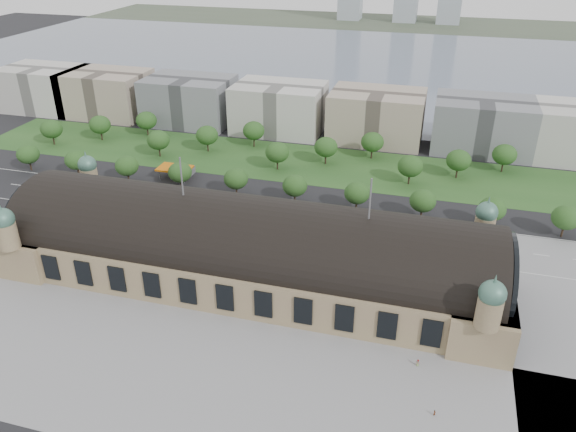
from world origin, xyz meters
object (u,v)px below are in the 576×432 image
(traffic_car_5, at_px, (372,222))
(parked_car_1, at_px, (114,217))
(parked_car_6, at_px, (221,235))
(pedestrian_1, at_px, (434,413))
(traffic_car_6, at_px, (511,256))
(traffic_car_3, at_px, (185,201))
(parked_car_4, at_px, (153,219))
(traffic_car_2, at_px, (118,198))
(parked_car_3, at_px, (188,224))
(traffic_car_4, at_px, (263,225))
(parked_car_2, at_px, (84,212))
(bus_mid, at_px, (269,231))
(petrol_station, at_px, (181,169))
(bus_east, at_px, (313,229))
(parked_car_5, at_px, (219,228))
(pedestrian_0, at_px, (418,363))
(bus_west, at_px, (210,220))
(parked_car_0, at_px, (110,213))

(traffic_car_5, distance_m, parked_car_1, 94.69)
(parked_car_1, distance_m, parked_car_6, 42.65)
(parked_car_1, relative_size, pedestrian_1, 3.07)
(traffic_car_6, bearing_deg, traffic_car_3, -98.65)
(traffic_car_5, bearing_deg, parked_car_4, 110.52)
(traffic_car_2, xyz_separation_m, parked_car_3, (35.53, -11.75, 0.12))
(traffic_car_4, distance_m, parked_car_3, 27.11)
(parked_car_2, relative_size, bus_mid, 0.43)
(petrol_station, height_order, bus_east, petrol_station)
(petrol_station, height_order, parked_car_1, petrol_station)
(parked_car_6, bearing_deg, traffic_car_4, 98.51)
(traffic_car_6, xyz_separation_m, parked_car_5, (-98.15, -8.54, 0.01))
(petrol_station, relative_size, parked_car_4, 3.13)
(parked_car_4, xyz_separation_m, pedestrian_0, (98.89, -50.62, 0.25))
(traffic_car_3, height_order, traffic_car_5, traffic_car_3)
(bus_west, bearing_deg, traffic_car_5, -77.09)
(parked_car_1, distance_m, parked_car_3, 28.65)
(petrol_station, relative_size, pedestrian_0, 7.09)
(bus_west, bearing_deg, pedestrian_0, -127.99)
(pedestrian_0, xyz_separation_m, pedestrian_1, (4.78, -14.99, -0.19))
(traffic_car_2, height_order, traffic_car_3, traffic_car_3)
(traffic_car_3, bearing_deg, petrol_station, 20.25)
(traffic_car_4, xyz_separation_m, traffic_car_5, (37.13, 13.32, -0.03))
(traffic_car_3, height_order, bus_east, bus_east)
(petrol_station, relative_size, parked_car_3, 2.89)
(traffic_car_5, height_order, bus_east, bus_east)
(traffic_car_4, height_order, parked_car_4, traffic_car_4)
(traffic_car_2, bearing_deg, parked_car_6, 73.86)
(parked_car_0, distance_m, parked_car_2, 9.86)
(traffic_car_2, distance_m, parked_car_1, 16.06)
(parked_car_5, distance_m, bus_mid, 17.82)
(parked_car_1, height_order, bus_east, bus_east)
(traffic_car_2, height_order, traffic_car_4, traffic_car_4)
(traffic_car_2, height_order, parked_car_5, parked_car_5)
(parked_car_1, xyz_separation_m, parked_car_5, (40.52, 2.70, 0.04))
(traffic_car_2, relative_size, traffic_car_5, 1.13)
(traffic_car_4, height_order, parked_car_5, traffic_car_4)
(traffic_car_4, relative_size, bus_east, 0.39)
(parked_car_6, height_order, pedestrian_1, pedestrian_1)
(traffic_car_2, xyz_separation_m, pedestrian_0, (120.21, -62.37, 0.28))
(parked_car_2, bearing_deg, parked_car_4, 72.82)
(traffic_car_6, xyz_separation_m, bus_west, (-103.04, -5.28, 0.86))
(bus_west, bearing_deg, parked_car_4, 95.48)
(parked_car_6, bearing_deg, traffic_car_2, -138.94)
(traffic_car_2, bearing_deg, traffic_car_3, 102.98)
(parked_car_4, bearing_deg, bus_east, 73.00)
(traffic_car_2, height_order, parked_car_0, traffic_car_2)
(traffic_car_6, height_order, bus_east, bus_east)
(parked_car_2, bearing_deg, parked_car_0, 79.46)
(parked_car_0, height_order, parked_car_6, parked_car_6)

